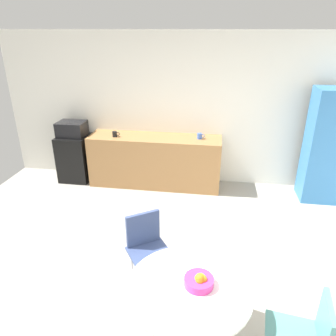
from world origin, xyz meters
name	(u,v)px	position (x,y,z in m)	size (l,w,h in m)	color
ground_plane	(130,295)	(0.00, 0.00, 0.00)	(6.00, 6.00, 0.00)	#9E998E
wall_back	(170,110)	(0.00, 3.00, 1.30)	(6.00, 0.10, 2.60)	white
counter_block	(155,161)	(-0.22, 2.65, 0.45)	(2.30, 0.60, 0.90)	#9E7042
mini_fridge	(76,158)	(-1.72, 2.65, 0.42)	(0.54, 0.54, 0.84)	black
microwave	(72,129)	(-1.72, 2.65, 0.97)	(0.48, 0.38, 0.26)	black
locker_cabinet	(326,147)	(2.55, 2.55, 0.91)	(0.60, 0.50, 1.82)	#3372B2
round_table	(189,300)	(0.67, -0.52, 0.58)	(1.02, 1.02, 0.72)	silver
chair_teal	(309,333)	(1.59, -0.65, 0.52)	(0.47, 0.47, 0.83)	silver
chair_navy	(146,242)	(0.15, 0.25, 0.52)	(0.58, 0.58, 0.83)	silver
fruit_bowl	(199,281)	(0.75, -0.50, 0.77)	(0.24, 0.24, 0.13)	#D8338C
mug_white	(115,134)	(-0.90, 2.56, 0.95)	(0.13, 0.08, 0.09)	black
mug_green	(200,136)	(0.55, 2.66, 0.95)	(0.13, 0.08, 0.09)	#3F66BF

